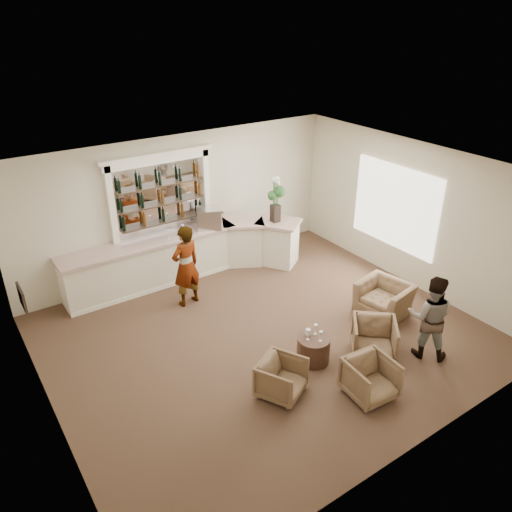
% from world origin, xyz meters
% --- Properties ---
extents(ground, '(8.00, 8.00, 0.00)m').
position_xyz_m(ground, '(0.00, 0.00, 0.00)').
color(ground, brown).
rests_on(ground, ground).
extents(room_shell, '(8.04, 7.02, 3.32)m').
position_xyz_m(room_shell, '(0.16, 0.71, 2.34)').
color(room_shell, beige).
rests_on(room_shell, ground).
extents(bar_counter, '(5.72, 1.80, 1.14)m').
position_xyz_m(bar_counter, '(-0.16, 3.00, 0.57)').
color(bar_counter, white).
rests_on(bar_counter, ground).
extents(back_bar_alcove, '(2.64, 0.25, 3.00)m').
position_xyz_m(back_bar_alcove, '(-0.50, 3.41, 2.03)').
color(back_bar_alcove, white).
rests_on(back_bar_alcove, ground).
extents(cocktail_table, '(0.60, 0.60, 0.50)m').
position_xyz_m(cocktail_table, '(0.28, -1.11, 0.25)').
color(cocktail_table, '#472A1E').
rests_on(cocktail_table, ground).
extents(sommelier, '(0.73, 0.54, 1.82)m').
position_xyz_m(sommelier, '(-0.70, 1.95, 0.91)').
color(sommelier, gray).
rests_on(sommelier, ground).
extents(guest, '(0.98, 1.01, 1.64)m').
position_xyz_m(guest, '(2.12, -2.12, 0.82)').
color(guest, gray).
rests_on(guest, ground).
extents(armchair_left, '(0.96, 0.97, 0.66)m').
position_xyz_m(armchair_left, '(-0.72, -1.48, 0.33)').
color(armchair_left, brown).
rests_on(armchair_left, ground).
extents(armchair_center, '(0.81, 0.83, 0.70)m').
position_xyz_m(armchair_center, '(0.46, -2.33, 0.35)').
color(armchair_center, brown).
rests_on(armchair_center, ground).
extents(armchair_right, '(1.11, 1.11, 0.73)m').
position_xyz_m(armchair_right, '(1.30, -1.60, 0.36)').
color(armchair_right, brown).
rests_on(armchair_right, ground).
extents(armchair_far, '(1.08, 1.18, 0.67)m').
position_xyz_m(armchair_far, '(2.56, -0.69, 0.34)').
color(armchair_far, brown).
rests_on(armchair_far, ground).
extents(espresso_machine, '(0.69, 0.65, 0.48)m').
position_xyz_m(espresso_machine, '(0.46, 2.99, 1.38)').
color(espresso_machine, silver).
rests_on(espresso_machine, bar_counter).
extents(flower_vase, '(0.30, 0.30, 1.14)m').
position_xyz_m(flower_vase, '(1.97, 2.41, 1.78)').
color(flower_vase, black).
rests_on(flower_vase, bar_counter).
extents(wine_glass_bar_left, '(0.07, 0.07, 0.21)m').
position_xyz_m(wine_glass_bar_left, '(-0.59, 2.96, 1.25)').
color(wine_glass_bar_left, white).
rests_on(wine_glass_bar_left, bar_counter).
extents(wine_glass_bar_right, '(0.07, 0.07, 0.21)m').
position_xyz_m(wine_glass_bar_right, '(-0.19, 3.06, 1.25)').
color(wine_glass_bar_right, white).
rests_on(wine_glass_bar_right, bar_counter).
extents(wine_glass_tbl_a, '(0.07, 0.07, 0.21)m').
position_xyz_m(wine_glass_tbl_a, '(0.16, -1.08, 0.60)').
color(wine_glass_tbl_a, white).
rests_on(wine_glass_tbl_a, cocktail_table).
extents(wine_glass_tbl_b, '(0.07, 0.07, 0.21)m').
position_xyz_m(wine_glass_tbl_b, '(0.38, -1.03, 0.60)').
color(wine_glass_tbl_b, white).
rests_on(wine_glass_tbl_b, cocktail_table).
extents(wine_glass_tbl_c, '(0.07, 0.07, 0.21)m').
position_xyz_m(wine_glass_tbl_c, '(0.32, -1.24, 0.60)').
color(wine_glass_tbl_c, white).
rests_on(wine_glass_tbl_c, cocktail_table).
extents(napkin_holder, '(0.08, 0.08, 0.12)m').
position_xyz_m(napkin_holder, '(0.26, -0.97, 0.56)').
color(napkin_holder, silver).
rests_on(napkin_holder, cocktail_table).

